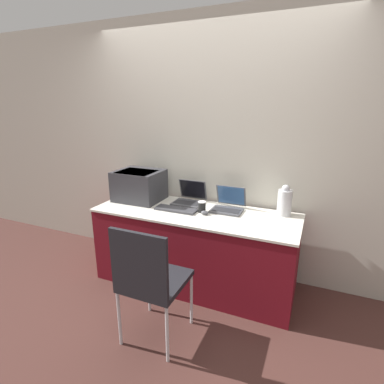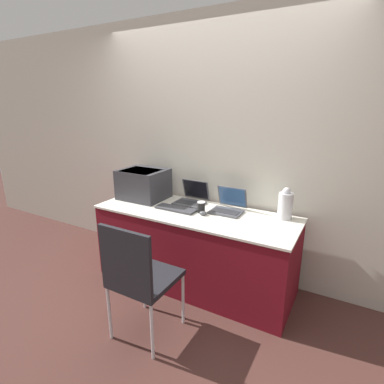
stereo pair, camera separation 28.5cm
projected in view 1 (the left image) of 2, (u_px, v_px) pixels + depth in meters
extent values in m
plane|color=#472823|center=(181.00, 301.00, 2.77)|extent=(14.00, 14.00, 0.00)
cube|color=#B7B2A3|center=(211.00, 150.00, 3.07)|extent=(8.00, 0.05, 2.60)
cube|color=maroon|center=(195.00, 249.00, 2.97)|extent=(1.92, 0.68, 0.74)
cube|color=silver|center=(195.00, 213.00, 2.86)|extent=(1.94, 0.70, 0.02)
cube|color=#333338|center=(139.00, 185.00, 3.16)|extent=(0.47, 0.41, 0.32)
cube|color=black|center=(137.00, 174.00, 3.09)|extent=(0.38, 0.31, 0.06)
cube|color=#4C4C51|center=(188.00, 203.00, 3.06)|extent=(0.30, 0.22, 0.02)
cube|color=#2D2D30|center=(187.00, 203.00, 3.05)|extent=(0.26, 0.12, 0.00)
cube|color=#4C4C51|center=(193.00, 189.00, 3.15)|extent=(0.30, 0.07, 0.21)
cube|color=black|center=(193.00, 189.00, 3.14)|extent=(0.27, 0.06, 0.19)
cube|color=#4C4C51|center=(226.00, 211.00, 2.85)|extent=(0.29, 0.22, 0.02)
cube|color=#2D2D30|center=(226.00, 210.00, 2.84)|extent=(0.26, 0.12, 0.00)
cube|color=#4C4C51|center=(231.00, 196.00, 2.95)|extent=(0.29, 0.08, 0.21)
cube|color=#2D5184|center=(231.00, 196.00, 2.94)|extent=(0.26, 0.07, 0.18)
cube|color=#3D3D42|center=(176.00, 209.00, 2.88)|extent=(0.41, 0.14, 0.02)
cylinder|color=black|center=(202.00, 207.00, 2.83)|extent=(0.07, 0.07, 0.10)
cylinder|color=white|center=(202.00, 202.00, 2.81)|extent=(0.07, 0.07, 0.01)
ellipsoid|color=#4C4C51|center=(205.00, 213.00, 2.77)|extent=(0.07, 0.05, 0.04)
cylinder|color=silver|center=(285.00, 203.00, 2.74)|extent=(0.13, 0.13, 0.24)
sphere|color=silver|center=(286.00, 189.00, 2.70)|extent=(0.07, 0.07, 0.07)
cube|color=black|center=(156.00, 281.00, 2.25)|extent=(0.44, 0.46, 0.04)
cube|color=black|center=(139.00, 264.00, 1.99)|extent=(0.44, 0.03, 0.46)
cylinder|color=silver|center=(149.00, 288.00, 2.58)|extent=(0.02, 0.02, 0.46)
cylinder|color=silver|center=(191.00, 299.00, 2.43)|extent=(0.02, 0.02, 0.46)
cylinder|color=silver|center=(119.00, 318.00, 2.22)|extent=(0.02, 0.02, 0.46)
cylinder|color=silver|center=(167.00, 334.00, 2.06)|extent=(0.02, 0.02, 0.46)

